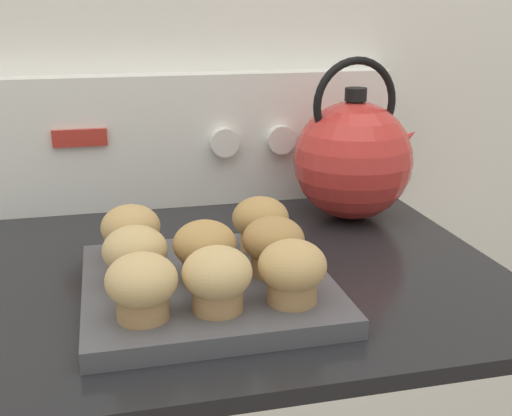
{
  "coord_description": "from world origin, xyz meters",
  "views": [
    {
      "loc": [
        -0.13,
        -0.45,
        1.26
      ],
      "look_at": [
        0.04,
        0.22,
        1.04
      ],
      "focal_mm": 45.0,
      "sensor_mm": 36.0,
      "label": 1
    }
  ],
  "objects_px": {
    "muffin_r0_c0": "(142,286)",
    "muffin_r1_c2": "(273,245)",
    "muffin_r0_c2": "(292,271)",
    "muffin_r1_c1": "(205,249)",
    "muffin_r2_c2": "(260,222)",
    "muffin_r0_c1": "(217,278)",
    "muffin_pan": "(207,287)",
    "muffin_r1_c0": "(135,255)",
    "muffin_r2_c0": "(131,231)",
    "tea_kettle": "(353,158)"
  },
  "relations": [
    {
      "from": "muffin_pan",
      "to": "muffin_r1_c0",
      "type": "height_order",
      "value": "muffin_r1_c0"
    },
    {
      "from": "muffin_r0_c2",
      "to": "muffin_r2_c0",
      "type": "relative_size",
      "value": 1.0
    },
    {
      "from": "muffin_r1_c2",
      "to": "muffin_r1_c0",
      "type": "bearing_deg",
      "value": 178.43
    },
    {
      "from": "muffin_r2_c2",
      "to": "tea_kettle",
      "type": "bearing_deg",
      "value": 39.63
    },
    {
      "from": "muffin_r0_c0",
      "to": "muffin_r0_c1",
      "type": "xyz_separation_m",
      "value": [
        0.08,
        0.0,
        0.0
      ]
    },
    {
      "from": "muffin_r1_c1",
      "to": "muffin_r2_c2",
      "type": "height_order",
      "value": "same"
    },
    {
      "from": "muffin_r0_c1",
      "to": "muffin_r1_c2",
      "type": "height_order",
      "value": "same"
    },
    {
      "from": "muffin_r0_c2",
      "to": "muffin_r2_c2",
      "type": "bearing_deg",
      "value": 88.18
    },
    {
      "from": "muffin_r0_c2",
      "to": "muffin_r1_c1",
      "type": "distance_m",
      "value": 0.12
    },
    {
      "from": "muffin_r0_c0",
      "to": "tea_kettle",
      "type": "xyz_separation_m",
      "value": [
        0.35,
        0.32,
        0.04
      ]
    },
    {
      "from": "muffin_pan",
      "to": "muffin_r0_c1",
      "type": "bearing_deg",
      "value": -91.59
    },
    {
      "from": "muffin_r1_c2",
      "to": "muffin_r0_c2",
      "type": "bearing_deg",
      "value": -90.45
    },
    {
      "from": "muffin_r2_c0",
      "to": "tea_kettle",
      "type": "xyz_separation_m",
      "value": [
        0.35,
        0.15,
        0.04
      ]
    },
    {
      "from": "muffin_r2_c0",
      "to": "tea_kettle",
      "type": "relative_size",
      "value": 0.29
    },
    {
      "from": "tea_kettle",
      "to": "muffin_r0_c0",
      "type": "bearing_deg",
      "value": -137.79
    },
    {
      "from": "muffin_r1_c2",
      "to": "tea_kettle",
      "type": "xyz_separation_m",
      "value": [
        0.19,
        0.24,
        0.04
      ]
    },
    {
      "from": "muffin_r0_c0",
      "to": "muffin_r0_c2",
      "type": "relative_size",
      "value": 1.0
    },
    {
      "from": "muffin_r1_c0",
      "to": "muffin_r2_c2",
      "type": "height_order",
      "value": "same"
    },
    {
      "from": "muffin_r1_c1",
      "to": "muffin_r2_c0",
      "type": "bearing_deg",
      "value": 134.59
    },
    {
      "from": "muffin_r2_c2",
      "to": "muffin_r0_c2",
      "type": "bearing_deg",
      "value": -91.82
    },
    {
      "from": "muffin_r0_c0",
      "to": "muffin_r2_c2",
      "type": "relative_size",
      "value": 1.0
    },
    {
      "from": "muffin_r0_c1",
      "to": "muffin_r2_c0",
      "type": "height_order",
      "value": "same"
    },
    {
      "from": "muffin_r2_c2",
      "to": "muffin_r1_c1",
      "type": "bearing_deg",
      "value": -137.91
    },
    {
      "from": "muffin_r2_c0",
      "to": "tea_kettle",
      "type": "bearing_deg",
      "value": 23.31
    },
    {
      "from": "muffin_r1_c2",
      "to": "tea_kettle",
      "type": "distance_m",
      "value": 0.31
    },
    {
      "from": "muffin_r0_c0",
      "to": "tea_kettle",
      "type": "height_order",
      "value": "tea_kettle"
    },
    {
      "from": "muffin_r1_c2",
      "to": "muffin_r2_c2",
      "type": "xyz_separation_m",
      "value": [
        0.0,
        0.08,
        0.0
      ]
    },
    {
      "from": "muffin_pan",
      "to": "muffin_r2_c0",
      "type": "distance_m",
      "value": 0.13
    },
    {
      "from": "muffin_r0_c0",
      "to": "muffin_r1_c0",
      "type": "distance_m",
      "value": 0.09
    },
    {
      "from": "muffin_r1_c0",
      "to": "muffin_r2_c2",
      "type": "bearing_deg",
      "value": 25.21
    },
    {
      "from": "muffin_r0_c1",
      "to": "muffin_r2_c2",
      "type": "relative_size",
      "value": 1.0
    },
    {
      "from": "muffin_r1_c2",
      "to": "tea_kettle",
      "type": "relative_size",
      "value": 0.29
    },
    {
      "from": "muffin_r1_c0",
      "to": "tea_kettle",
      "type": "distance_m",
      "value": 0.43
    },
    {
      "from": "muffin_r1_c0",
      "to": "tea_kettle",
      "type": "relative_size",
      "value": 0.29
    },
    {
      "from": "muffin_pan",
      "to": "muffin_r2_c2",
      "type": "xyz_separation_m",
      "value": [
        0.08,
        0.08,
        0.05
      ]
    },
    {
      "from": "muffin_r1_c2",
      "to": "muffin_r2_c2",
      "type": "relative_size",
      "value": 1.0
    },
    {
      "from": "muffin_r0_c2",
      "to": "muffin_r1_c2",
      "type": "relative_size",
      "value": 1.0
    },
    {
      "from": "muffin_r1_c1",
      "to": "muffin_r1_c2",
      "type": "height_order",
      "value": "same"
    },
    {
      "from": "muffin_r0_c2",
      "to": "muffin_r1_c0",
      "type": "distance_m",
      "value": 0.18
    },
    {
      "from": "muffin_r0_c0",
      "to": "muffin_r0_c2",
      "type": "height_order",
      "value": "same"
    },
    {
      "from": "muffin_r2_c2",
      "to": "tea_kettle",
      "type": "xyz_separation_m",
      "value": [
        0.19,
        0.16,
        0.04
      ]
    },
    {
      "from": "muffin_r0_c0",
      "to": "muffin_r1_c0",
      "type": "bearing_deg",
      "value": 91.08
    },
    {
      "from": "muffin_r2_c2",
      "to": "tea_kettle",
      "type": "distance_m",
      "value": 0.25
    },
    {
      "from": "muffin_r2_c2",
      "to": "muffin_r0_c0",
      "type": "bearing_deg",
      "value": -135.04
    },
    {
      "from": "muffin_pan",
      "to": "muffin_r2_c2",
      "type": "relative_size",
      "value": 3.88
    },
    {
      "from": "muffin_r0_c1",
      "to": "muffin_r1_c0",
      "type": "xyz_separation_m",
      "value": [
        -0.08,
        0.08,
        0.0
      ]
    },
    {
      "from": "muffin_pan",
      "to": "tea_kettle",
      "type": "distance_m",
      "value": 0.37
    },
    {
      "from": "muffin_r0_c1",
      "to": "muffin_r2_c0",
      "type": "relative_size",
      "value": 1.0
    },
    {
      "from": "muffin_r0_c2",
      "to": "muffin_r1_c1",
      "type": "bearing_deg",
      "value": 133.44
    },
    {
      "from": "muffin_r0_c0",
      "to": "muffin_r1_c2",
      "type": "relative_size",
      "value": 1.0
    }
  ]
}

